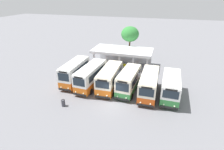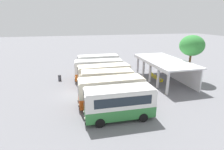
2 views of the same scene
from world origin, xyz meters
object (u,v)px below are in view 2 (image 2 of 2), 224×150
Objects in this scene: city_bus_far_end_green at (119,102)px; waiting_chair_fourth_seat at (157,78)px; waiting_chair_end_by_column at (151,74)px; waiting_chair_fifth_seat at (159,80)px; city_bus_middle_cream at (104,75)px; city_bus_fifth_blue at (111,91)px; city_bus_nearest_orange at (98,64)px; waiting_chair_far_end_seat at (161,81)px; litter_bin_apron at (60,78)px; city_bus_second_in_row at (99,69)px; waiting_chair_middle_seat at (155,77)px; city_bus_fourth_amber at (107,82)px; waiting_chair_second_from_end at (152,76)px.

city_bus_far_end_green is 7.97× the size of waiting_chair_fourth_seat.
waiting_chair_fifth_seat is at bearing -1.67° from waiting_chair_end_by_column.
city_bus_fifth_blue is (5.88, -0.35, 0.01)m from city_bus_middle_cream.
waiting_chair_fifth_seat is (6.22, 8.34, -1.42)m from city_bus_nearest_orange.
waiting_chair_far_end_seat is (6.94, 8.42, -1.42)m from city_bus_nearest_orange.
city_bus_far_end_green is 7.62× the size of litter_bin_apron.
city_bus_middle_cream is at bearing -97.06° from waiting_chair_far_end_seat.
waiting_chair_end_by_column is 2.16m from waiting_chair_fourth_seat.
waiting_chair_fourth_seat is (2.56, 8.77, -1.33)m from city_bus_second_in_row.
city_bus_nearest_orange is at bearing 178.23° from city_bus_middle_cream.
waiting_chair_middle_seat and waiting_chair_far_end_seat have the same top height.
waiting_chair_fifth_seat is at bearing 106.60° from city_bus_fourth_amber.
city_bus_far_end_green is 13.33m from waiting_chair_middle_seat.
waiting_chair_far_end_seat is at bearing 1.02° from waiting_chair_middle_seat.
waiting_chair_end_by_column is (-11.35, 8.87, -1.26)m from city_bus_far_end_green.
city_bus_fifth_blue is at bearing -2.60° from city_bus_nearest_orange.
city_bus_second_in_row is at bearing 179.89° from city_bus_far_end_green.
waiting_chair_far_end_seat is (2.16, 0.04, 0.00)m from waiting_chair_middle_seat.
city_bus_fifth_blue is (11.75, -0.53, -0.13)m from city_bus_nearest_orange.
city_bus_middle_cream is 8.72m from waiting_chair_middle_seat.
litter_bin_apron is (1.52, -6.53, -1.48)m from city_bus_nearest_orange.
city_bus_far_end_green is at bearing -38.03° from waiting_chair_end_by_column.
city_bus_fourth_amber is at bearing 179.07° from city_bus_far_end_green.
waiting_chair_far_end_seat is at bearing 118.26° from city_bus_fifth_blue.
city_bus_second_in_row is 1.02× the size of city_bus_middle_cream.
litter_bin_apron is at bearing -109.93° from waiting_chair_far_end_seat.
city_bus_fourth_amber is 9.65m from litter_bin_apron.
waiting_chair_second_from_end is (-4.75, 8.69, -1.29)m from city_bus_fourth_amber.
city_bus_far_end_green reaches higher than litter_bin_apron.
city_bus_far_end_green is (8.81, -0.27, -0.02)m from city_bus_middle_cream.
waiting_chair_end_by_column is at bearing 179.90° from waiting_chair_far_end_seat.
litter_bin_apron reaches higher than waiting_chair_fourth_seat.
waiting_chair_far_end_seat is (-7.75, 8.87, -1.26)m from city_bus_far_end_green.
city_bus_second_in_row is 9.46m from waiting_chair_fifth_seat.
city_bus_second_in_row reaches higher than city_bus_far_end_green.
city_bus_second_in_row reaches higher than litter_bin_apron.
city_bus_second_in_row is 1.11× the size of city_bus_far_end_green.
city_bus_fourth_amber is 7.47× the size of litter_bin_apron.
city_bus_nearest_orange is 0.96× the size of city_bus_fifth_blue.
waiting_chair_fifth_seat is at bearing 133.93° from city_bus_far_end_green.
litter_bin_apron is at bearing -103.05° from city_bus_second_in_row.
city_bus_fourth_amber is at bearing -58.07° from waiting_chair_end_by_column.
waiting_chair_fifth_seat is at bearing -1.56° from waiting_chair_middle_seat.
waiting_chair_far_end_seat is at bearing 131.15° from city_bus_far_end_green.
litter_bin_apron reaches higher than waiting_chair_second_from_end.
city_bus_middle_cream is 8.62m from waiting_chair_fifth_seat.
city_bus_fifth_blue is at bearing -61.74° from waiting_chair_far_end_seat.
city_bus_second_in_row is 8.87× the size of waiting_chair_far_end_seat.
waiting_chair_fourth_seat is 1.00× the size of waiting_chair_fifth_seat.
city_bus_far_end_green is at bearing -0.11° from city_bus_second_in_row.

